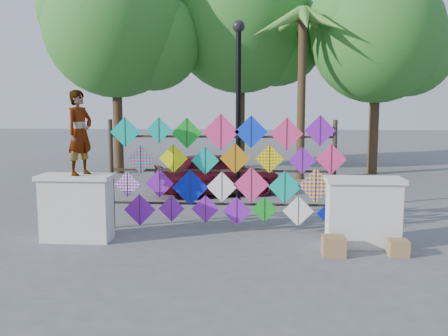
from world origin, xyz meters
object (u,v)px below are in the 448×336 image
(vendor_woman, at_px, (80,133))
(sedan, at_px, (217,173))
(kite_rack, at_px, (227,172))
(lamppost, at_px, (238,100))

(vendor_woman, height_order, sedan, vendor_woman)
(kite_rack, xyz_separation_m, lamppost, (0.17, 1.27, 1.47))
(kite_rack, xyz_separation_m, sedan, (-0.55, 4.06, -0.61))
(vendor_woman, relative_size, lamppost, 0.36)
(vendor_woman, bearing_deg, sedan, 0.89)
(kite_rack, height_order, sedan, kite_rack)
(kite_rack, bearing_deg, vendor_woman, -161.02)
(sedan, distance_m, lamppost, 3.55)
(vendor_woman, xyz_separation_m, sedan, (2.16, 4.99, -1.46))
(sedan, bearing_deg, kite_rack, 168.58)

